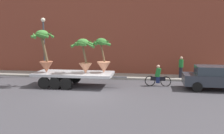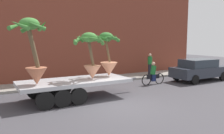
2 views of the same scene
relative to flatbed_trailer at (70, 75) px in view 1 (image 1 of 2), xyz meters
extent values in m
plane|color=#423F44|center=(1.68, -2.16, -0.76)|extent=(60.00, 60.00, 0.00)
cube|color=gray|center=(1.68, 3.94, -0.68)|extent=(24.00, 2.20, 0.15)
cube|color=brown|center=(1.68, 5.64, 3.11)|extent=(24.00, 1.20, 7.74)
cube|color=#B7BABF|center=(0.26, 0.00, 0.13)|extent=(5.50, 2.32, 0.18)
cylinder|color=black|center=(-1.51, 1.06, -0.36)|extent=(0.80, 0.22, 0.80)
cylinder|color=black|center=(-1.49, -1.07, -0.36)|extent=(0.80, 0.22, 0.80)
cylinder|color=black|center=(-0.74, 1.06, -0.36)|extent=(0.80, 0.22, 0.80)
cylinder|color=black|center=(-0.72, -1.07, -0.36)|extent=(0.80, 0.22, 0.80)
cylinder|color=black|center=(0.03, 1.07, -0.36)|extent=(0.80, 0.22, 0.80)
cylinder|color=black|center=(0.04, -1.07, -0.36)|extent=(0.80, 0.22, 0.80)
cube|color=slate|center=(3.50, 0.02, -0.02)|extent=(1.00, 0.11, 0.10)
cone|color=#B26647|center=(-1.64, -0.29, 0.61)|extent=(0.94, 0.94, 0.77)
cylinder|color=brown|center=(-1.75, -0.29, 1.95)|extent=(0.55, 0.19, 1.92)
ellipsoid|color=#428438|center=(-1.86, -0.29, 2.91)|extent=(0.86, 0.86, 0.54)
cone|color=#428438|center=(-1.29, -0.26, 2.86)|extent=(0.25, 1.16, 0.49)
cone|color=#428438|center=(-1.65, 0.20, 2.82)|extent=(1.04, 0.59, 0.62)
cone|color=#428438|center=(-2.28, 0.13, 2.86)|extent=(0.98, 0.98, 0.50)
cone|color=#428438|center=(-2.31, -0.57, 2.85)|extent=(0.75, 1.02, 0.52)
cone|color=#428438|center=(-1.69, -0.72, 2.84)|extent=(0.96, 0.53, 0.49)
cone|color=tan|center=(2.36, 0.25, 0.60)|extent=(0.95, 0.95, 0.76)
cylinder|color=brown|center=(2.27, 0.25, 1.69)|extent=(0.40, 0.12, 1.40)
ellipsoid|color=#387A33|center=(2.19, 0.25, 2.39)|extent=(0.76, 0.76, 0.48)
cone|color=#387A33|center=(2.63, 0.30, 2.33)|extent=(0.30, 0.91, 0.46)
cone|color=#387A33|center=(2.46, 0.65, 2.32)|extent=(0.92, 0.71, 0.50)
cone|color=#387A33|center=(2.10, 0.76, 2.35)|extent=(1.07, 0.37, 0.41)
cone|color=#387A33|center=(1.72, 0.38, 2.32)|extent=(0.46, 1.01, 0.52)
cone|color=#387A33|center=(1.79, 0.10, 2.34)|extent=(0.51, 0.89, 0.40)
cone|color=#387A33|center=(2.14, -0.17, 2.35)|extent=(0.90, 0.30, 0.36)
cone|color=#387A33|center=(2.44, -0.18, 2.33)|extent=(0.97, 0.67, 0.49)
cone|color=tan|center=(1.16, -0.16, 0.57)|extent=(0.90, 0.90, 0.69)
cylinder|color=brown|center=(1.08, -0.16, 1.63)|extent=(0.42, 0.15, 1.43)
ellipsoid|color=#428438|center=(1.00, -0.16, 2.34)|extent=(0.80, 0.80, 0.50)
cone|color=#428438|center=(1.49, -0.18, 2.31)|extent=(0.24, 1.01, 0.38)
cone|color=#428438|center=(1.22, 0.25, 2.29)|extent=(0.93, 0.62, 0.45)
cone|color=#428438|center=(0.94, 0.40, 2.29)|extent=(1.16, 0.31, 0.50)
cone|color=#428438|center=(0.53, 0.17, 2.27)|extent=(0.82, 1.04, 0.60)
cone|color=#428438|center=(0.54, -0.29, 2.31)|extent=(0.45, 0.98, 0.35)
cone|color=#428438|center=(0.94, -0.58, 2.30)|extent=(0.89, 0.31, 0.39)
cone|color=#428438|center=(1.42, -0.55, 2.26)|extent=(0.91, 0.96, 0.65)
torus|color=black|center=(6.67, 0.95, -0.42)|extent=(0.74, 0.08, 0.74)
torus|color=black|center=(5.57, 0.98, -0.42)|extent=(0.74, 0.08, 0.74)
cube|color=black|center=(6.12, 0.96, -0.24)|extent=(1.04, 0.08, 0.28)
cylinder|color=#1E702D|center=(6.12, 0.96, 0.21)|extent=(0.45, 0.35, 0.65)
sphere|color=tan|center=(6.12, 0.96, 0.63)|extent=(0.24, 0.24, 0.24)
cube|color=navy|center=(6.12, 0.96, -0.32)|extent=(0.29, 0.25, 0.44)
cube|color=#2D333D|center=(10.01, 0.38, -0.09)|extent=(4.51, 1.86, 0.70)
cube|color=#2D3842|center=(9.79, 0.38, 0.54)|extent=(2.49, 1.64, 0.56)
cylinder|color=black|center=(8.57, 1.24, -0.44)|extent=(0.64, 0.21, 0.64)
cylinder|color=black|center=(8.54, -0.43, -0.44)|extent=(0.64, 0.21, 0.64)
cylinder|color=black|center=(8.02, 3.67, -0.18)|extent=(0.28, 0.28, 0.85)
cylinder|color=#1E702D|center=(8.02, 3.67, 0.55)|extent=(0.36, 0.36, 0.62)
sphere|color=tan|center=(8.02, 3.67, 0.98)|extent=(0.24, 0.24, 0.24)
cylinder|color=#383D42|center=(-3.32, 3.14, 1.64)|extent=(0.14, 0.14, 4.50)
sphere|color=#EAEACC|center=(-3.32, 3.14, 4.04)|extent=(0.36, 0.36, 0.36)
camera|label=1|loc=(5.45, -15.92, 2.99)|focal=38.25mm
camera|label=2|loc=(-3.69, -10.72, 2.26)|focal=36.55mm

